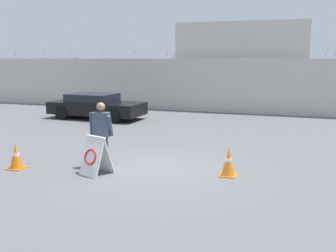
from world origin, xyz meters
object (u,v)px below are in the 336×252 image
at_px(barricade_sign, 95,156).
at_px(security_guard, 101,131).
at_px(parked_car_front_coupe, 96,106).
at_px(traffic_cone_near, 16,157).
at_px(traffic_cone_mid, 229,162).

bearing_deg(barricade_sign, security_guard, 121.38).
height_order(security_guard, parked_car_front_coupe, security_guard).
xyz_separation_m(security_guard, traffic_cone_near, (-2.13, -0.87, -0.67)).
relative_size(traffic_cone_near, parked_car_front_coupe, 0.14).
height_order(barricade_sign, security_guard, security_guard).
bearing_deg(traffic_cone_mid, security_guard, -175.09).
xyz_separation_m(traffic_cone_near, parked_car_front_coupe, (-2.12, 8.23, 0.29)).
distance_m(security_guard, traffic_cone_mid, 3.49).
xyz_separation_m(barricade_sign, traffic_cone_near, (-2.28, -0.22, -0.16)).
bearing_deg(parked_car_front_coupe, traffic_cone_near, -72.44).
relative_size(security_guard, traffic_cone_mid, 2.50).
relative_size(traffic_cone_mid, parked_car_front_coupe, 0.15).
relative_size(barricade_sign, traffic_cone_mid, 1.41).
relative_size(traffic_cone_near, traffic_cone_mid, 0.95).
bearing_deg(parked_car_front_coupe, barricade_sign, -58.08).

